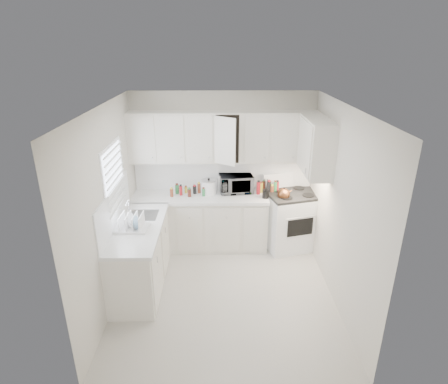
{
  "coord_description": "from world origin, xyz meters",
  "views": [
    {
      "loc": [
        -0.07,
        -4.37,
        3.3
      ],
      "look_at": [
        0.0,
        0.7,
        1.25
      ],
      "focal_mm": 29.75,
      "sensor_mm": 36.0,
      "label": 1
    }
  ],
  "objects_px": {
    "rice_cooker": "(209,186)",
    "utensil_crock": "(266,188)",
    "tea_kettle": "(284,193)",
    "dish_rack": "(131,221)",
    "stove": "(291,213)",
    "microwave": "(236,182)"
  },
  "relations": [
    {
      "from": "microwave",
      "to": "rice_cooker",
      "type": "xyz_separation_m",
      "value": [
        -0.45,
        -0.06,
        -0.05
      ]
    },
    {
      "from": "stove",
      "to": "microwave",
      "type": "distance_m",
      "value": 1.08
    },
    {
      "from": "microwave",
      "to": "rice_cooker",
      "type": "relative_size",
      "value": 2.04
    },
    {
      "from": "rice_cooker",
      "to": "utensil_crock",
      "type": "relative_size",
      "value": 0.78
    },
    {
      "from": "dish_rack",
      "to": "rice_cooker",
      "type": "bearing_deg",
      "value": 53.96
    },
    {
      "from": "stove",
      "to": "dish_rack",
      "type": "height_order",
      "value": "stove"
    },
    {
      "from": "tea_kettle",
      "to": "rice_cooker",
      "type": "height_order",
      "value": "rice_cooker"
    },
    {
      "from": "microwave",
      "to": "utensil_crock",
      "type": "distance_m",
      "value": 0.55
    },
    {
      "from": "tea_kettle",
      "to": "dish_rack",
      "type": "bearing_deg",
      "value": -162.3
    },
    {
      "from": "stove",
      "to": "rice_cooker",
      "type": "xyz_separation_m",
      "value": [
        -1.39,
        0.11,
        0.45
      ]
    },
    {
      "from": "utensil_crock",
      "to": "dish_rack",
      "type": "relative_size",
      "value": 0.77
    },
    {
      "from": "tea_kettle",
      "to": "rice_cooker",
      "type": "distance_m",
      "value": 1.24
    },
    {
      "from": "stove",
      "to": "rice_cooker",
      "type": "bearing_deg",
      "value": 160.44
    },
    {
      "from": "utensil_crock",
      "to": "tea_kettle",
      "type": "bearing_deg",
      "value": -11.18
    },
    {
      "from": "tea_kettle",
      "to": "microwave",
      "type": "height_order",
      "value": "microwave"
    },
    {
      "from": "rice_cooker",
      "to": "utensil_crock",
      "type": "height_order",
      "value": "utensil_crock"
    },
    {
      "from": "dish_rack",
      "to": "utensil_crock",
      "type": "bearing_deg",
      "value": 31.16
    },
    {
      "from": "stove",
      "to": "rice_cooker",
      "type": "height_order",
      "value": "stove"
    },
    {
      "from": "stove",
      "to": "utensil_crock",
      "type": "xyz_separation_m",
      "value": [
        -0.47,
        -0.1,
        0.49
      ]
    },
    {
      "from": "microwave",
      "to": "tea_kettle",
      "type": "bearing_deg",
      "value": -32.33
    },
    {
      "from": "stove",
      "to": "dish_rack",
      "type": "relative_size",
      "value": 2.86
    },
    {
      "from": "tea_kettle",
      "to": "dish_rack",
      "type": "height_order",
      "value": "dish_rack"
    }
  ]
}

